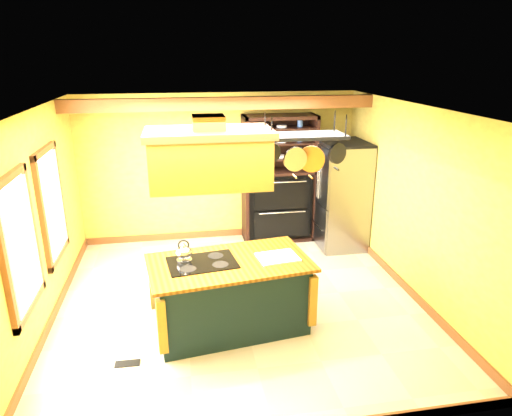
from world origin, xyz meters
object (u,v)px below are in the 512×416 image
object	(u,v)px
refrigerator	(340,197)
range_hood	(210,156)
pot_rack	(304,144)
kitchen_island	(230,294)
hutch	(278,192)

from	to	relation	value
refrigerator	range_hood	bearing A→B (deg)	-136.91
range_hood	pot_rack	bearing A→B (deg)	0.14
kitchen_island	hutch	world-z (taller)	hutch
range_hood	hutch	world-z (taller)	range_hood
kitchen_island	pot_rack	distance (m)	2.09
refrigerator	hutch	distance (m)	1.15
kitchen_island	range_hood	world-z (taller)	range_hood
range_hood	pot_rack	world-z (taller)	same
range_hood	hutch	size ratio (longest dim) A/B	0.61
refrigerator	pot_rack	bearing A→B (deg)	-120.63
refrigerator	hutch	size ratio (longest dim) A/B	0.81
pot_rack	hutch	bearing A→B (deg)	83.04
pot_rack	refrigerator	distance (m)	3.04
range_hood	pot_rack	distance (m)	1.11
pot_rack	hutch	xyz separation A→B (m)	(0.35, 2.83, -1.46)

